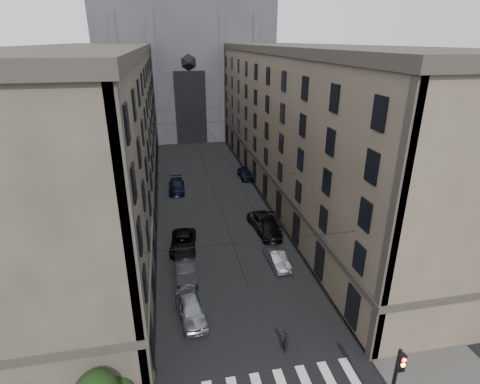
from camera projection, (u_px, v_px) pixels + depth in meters
sidewalk_left at (129, 201)px, 48.45m from camera, size 7.00×80.00×0.15m
sidewalk_right at (284, 189)px, 52.25m from camera, size 7.00×80.00×0.15m
building_left at (94, 132)px, 44.41m from camera, size 13.60×60.60×18.85m
building_right at (308, 122)px, 49.28m from camera, size 13.60×60.60×18.85m
gothic_tower at (184, 48)px, 79.00m from camera, size 35.00×23.00×58.00m
traffic_light_right at (395, 380)px, 19.22m from camera, size 0.34×0.50×5.20m
tram_wires at (208, 144)px, 47.30m from camera, size 14.00×60.00×0.43m
car_left_near at (191, 309)px, 27.96m from camera, size 2.54×4.95×1.61m
car_left_midnear at (186, 269)px, 32.77m from camera, size 1.80×4.97×1.63m
car_left_midfar at (183, 242)px, 37.23m from camera, size 3.03×5.60×1.49m
car_left_far at (177, 186)px, 51.53m from camera, size 2.30×5.34×1.53m
car_right_near at (277, 259)px, 34.65m from camera, size 1.61×4.08×1.32m
car_right_midnear at (265, 223)px, 41.26m from camera, size 3.15×5.65×1.50m
car_right_midfar at (270, 228)px, 40.16m from camera, size 2.67×5.39×1.51m
car_right_far at (245, 174)px, 56.32m from camera, size 1.91×4.51×1.52m
pedestrian at (286, 340)px, 24.95m from camera, size 0.54×0.72×1.80m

